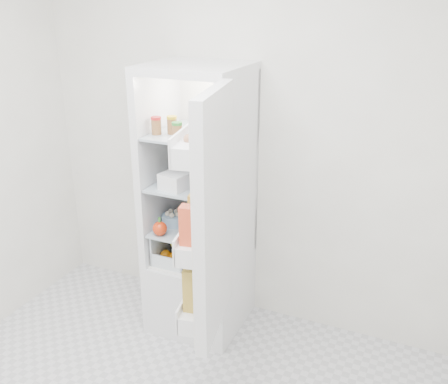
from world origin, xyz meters
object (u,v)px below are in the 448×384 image
at_px(red_cabbage, 212,209).
at_px(mushroom_bowl, 173,220).
at_px(refrigerator, 202,234).
at_px(fridge_door, 209,222).

height_order(red_cabbage, mushroom_bowl, red_cabbage).
distance_m(red_cabbage, mushroom_bowl, 0.27).
xyz_separation_m(red_cabbage, mushroom_bowl, (-0.21, -0.15, -0.06)).
bearing_deg(refrigerator, mushroom_bowl, -147.94).
relative_size(red_cabbage, mushroom_bowl, 1.21).
relative_size(refrigerator, fridge_door, 1.38).
xyz_separation_m(refrigerator, mushroom_bowl, (-0.17, -0.10, 0.12)).
distance_m(red_cabbage, fridge_door, 0.79).
height_order(refrigerator, fridge_door, refrigerator).
height_order(refrigerator, mushroom_bowl, refrigerator).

